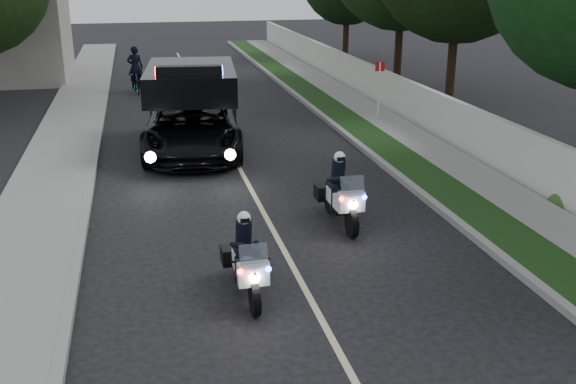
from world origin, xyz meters
name	(u,v)px	position (x,y,z in m)	size (l,w,h in m)	color
ground	(312,303)	(0.00, 0.00, 0.00)	(120.00, 120.00, 0.00)	black
curb_right	(356,143)	(4.10, 10.00, 0.07)	(0.20, 60.00, 0.15)	gray
grass_verge	(377,142)	(4.80, 10.00, 0.08)	(1.20, 60.00, 0.16)	#193814
sidewalk_right	(414,139)	(6.10, 10.00, 0.08)	(1.40, 60.00, 0.16)	gray
property_wall	(443,118)	(7.10, 10.00, 0.75)	(0.22, 60.00, 1.50)	beige
curb_left	(95,158)	(-4.10, 10.00, 0.07)	(0.20, 60.00, 0.15)	gray
sidewalk_left	(56,160)	(-5.20, 10.00, 0.08)	(2.00, 60.00, 0.16)	gray
lane_marking	(231,152)	(0.00, 10.00, 0.00)	(0.12, 50.00, 0.01)	#BFB78C
police_moto_left	(247,294)	(-1.06, 0.59, 0.00)	(0.63, 1.80, 1.53)	silver
police_moto_right	(340,223)	(1.57, 3.52, 0.00)	(0.68, 1.95, 1.65)	silver
police_suv	(194,151)	(-1.11, 10.43, 0.00)	(2.89, 6.24, 3.03)	black
bicycle	(137,93)	(-2.74, 21.03, 0.00)	(0.62, 1.77, 0.93)	black
cyclist	(137,93)	(-2.74, 21.03, 0.00)	(0.68, 0.46, 1.90)	black
sign_post	(378,121)	(6.00, 13.21, 0.00)	(0.36, 0.36, 2.27)	#AF1B0C
tree_right_c	(448,104)	(9.99, 15.55, 0.00)	(6.92, 6.92, 11.53)	black
tree_right_d	(396,85)	(9.59, 20.43, 0.00)	(7.06, 7.06, 11.77)	#1D4115
tree_right_e	(345,58)	(10.06, 30.24, 0.00)	(5.54, 5.54, 9.24)	black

